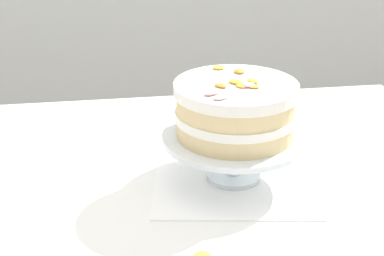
# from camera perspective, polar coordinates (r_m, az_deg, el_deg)

# --- Properties ---
(dining_table) EXTENTS (1.40, 1.00, 0.74)m
(dining_table) POSITION_cam_1_polar(r_m,az_deg,el_deg) (1.21, -2.57, -9.59)
(dining_table) COLOR white
(dining_table) RESTS_ON ground
(linen_napkin) EXTENTS (0.37, 0.37, 0.00)m
(linen_napkin) POSITION_cam_1_polar(r_m,az_deg,el_deg) (1.20, 4.06, -4.94)
(linen_napkin) COLOR white
(linen_napkin) RESTS_ON dining_table
(cake_stand) EXTENTS (0.29, 0.29, 0.10)m
(cake_stand) POSITION_cam_1_polar(r_m,az_deg,el_deg) (1.16, 4.17, -1.42)
(cake_stand) COLOR silver
(cake_stand) RESTS_ON linen_napkin
(layer_cake) EXTENTS (0.24, 0.24, 0.11)m
(layer_cake) POSITION_cam_1_polar(r_m,az_deg,el_deg) (1.14, 4.28, 1.86)
(layer_cake) COLOR beige
(layer_cake) RESTS_ON cake_stand
(loose_petal_1) EXTENTS (0.05, 0.03, 0.00)m
(loose_petal_1) POSITION_cam_1_polar(r_m,az_deg,el_deg) (1.48, 8.00, 0.62)
(loose_petal_1) COLOR orange
(loose_petal_1) RESTS_ON dining_table
(loose_petal_3) EXTENTS (0.03, 0.03, 0.01)m
(loose_petal_3) POSITION_cam_1_polar(r_m,az_deg,el_deg) (0.97, 1.00, -12.41)
(loose_petal_3) COLOR yellow
(loose_petal_3) RESTS_ON dining_table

